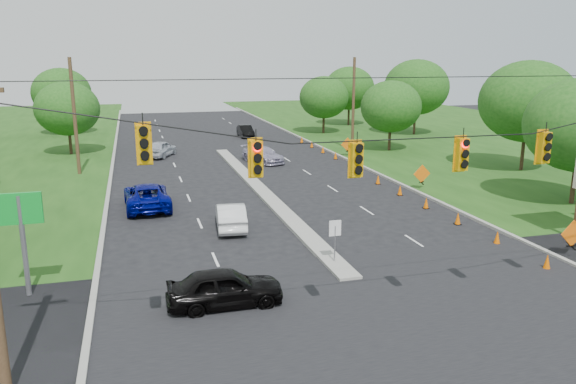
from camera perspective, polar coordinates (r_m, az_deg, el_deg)
name	(u,v)px	position (r m, az deg, el deg)	size (l,w,h in m)	color
ground	(395,325)	(20.15, 10.77, -13.16)	(160.00, 160.00, 0.00)	black
cross_street	(395,325)	(20.15, 10.77, -13.16)	(160.00, 14.00, 0.02)	black
curb_left	(112,173)	(46.94, -17.49, 1.87)	(0.25, 110.00, 0.16)	gray
curb_right	(348,161)	(50.38, 6.12, 3.18)	(0.25, 110.00, 0.16)	gray
median	(260,190)	(39.00, -2.88, 0.21)	(1.00, 34.00, 0.18)	gray
median_sign	(335,233)	(24.71, 4.79, -4.21)	(0.55, 0.06, 2.05)	gray
signal_span	(415,191)	(17.60, 12.75, 0.06)	(25.60, 0.32, 9.00)	#422D1C
utility_pole_far_left	(75,117)	(46.45, -20.86, 7.12)	(0.28, 0.28, 9.00)	#422D1C
utility_pole_far_right	(353,105)	(55.29, 6.65, 8.79)	(0.28, 0.28, 9.00)	#422D1C
cone_0	(547,262)	(26.91, 24.83, -6.46)	(0.32, 0.32, 0.70)	#ED5F00
cone_1	(497,238)	(29.49, 20.48, -4.36)	(0.32, 0.32, 0.70)	#ED5F00
cone_2	(458,218)	(32.25, 16.88, -2.58)	(0.32, 0.32, 0.70)	#ED5F00
cone_3	(426,203)	(35.13, 13.86, -1.08)	(0.32, 0.32, 0.70)	#ED5F00
cone_4	(400,190)	(38.12, 11.31, 0.19)	(0.32, 0.32, 0.70)	#ED5F00
cone_5	(378,179)	(41.19, 9.14, 1.27)	(0.32, 0.32, 0.70)	#ED5F00
cone_6	(359,170)	(44.33, 7.26, 2.20)	(0.32, 0.32, 0.70)	#ED5F00
cone_7	(350,162)	(47.73, 6.31, 3.03)	(0.32, 0.32, 0.70)	#ED5F00
cone_8	(336,155)	(50.94, 4.86, 3.73)	(0.32, 0.32, 0.70)	#ED5F00
cone_9	(323,149)	(54.19, 3.57, 4.34)	(0.32, 0.32, 0.70)	#ED5F00
cone_10	(312,144)	(57.47, 2.43, 4.88)	(0.32, 0.32, 0.70)	#ED5F00
cone_11	(302,139)	(60.77, 1.41, 5.36)	(0.32, 0.32, 0.70)	#ED5F00
work_sign_0	(573,235)	(28.76, 26.94, -3.88)	(1.27, 0.58, 1.37)	black
work_sign_1	(422,175)	(39.81, 13.44, 1.73)	(1.27, 0.58, 1.37)	black
work_sign_2	(347,145)	(52.29, 6.06, 4.78)	(1.27, 0.58, 1.37)	black
tree_5	(67,109)	(56.53, -21.52, 7.89)	(5.88, 5.88, 6.86)	black
tree_6	(61,93)	(71.58, -22.02, 9.34)	(6.72, 6.72, 7.84)	black
tree_8	(528,101)	(48.73, 23.17, 8.46)	(7.56, 7.56, 8.82)	black
tree_9	(391,107)	(55.81, 10.41, 8.54)	(5.88, 5.88, 6.86)	black
tree_10	(416,87)	(68.25, 12.91, 10.33)	(7.56, 7.56, 8.82)	black
tree_11	(349,88)	(76.57, 6.25, 10.43)	(6.72, 6.72, 7.84)	black
tree_12	(324,97)	(67.96, 3.67, 9.58)	(5.88, 5.88, 6.86)	black
black_sedan	(225,288)	(21.03, -6.42, -9.63)	(1.72, 4.28, 1.46)	black
white_sedan	(231,216)	(30.24, -5.84, -2.43)	(1.47, 4.23, 1.39)	white
blue_pickup	(147,196)	(35.13, -14.15, -0.39)	(2.57, 5.57, 1.55)	#010674
silver_car_far	(263,155)	(49.18, -2.57, 3.81)	(1.94, 4.76, 1.38)	#958EAA
silver_car_oncoming	(160,149)	(53.28, -12.84, 4.31)	(1.79, 4.45, 1.51)	#B0B4C0
dark_car_receding	(245,131)	(65.36, -4.35, 6.18)	(1.42, 4.07, 1.34)	black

